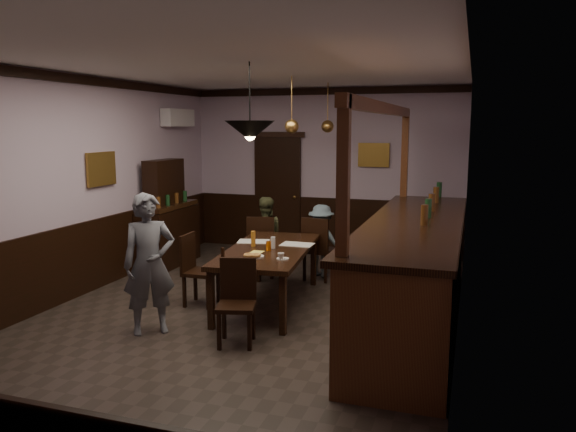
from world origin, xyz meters
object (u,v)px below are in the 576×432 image
at_px(sideboard, 168,223).
at_px(bar_counter, 415,268).
at_px(dining_table, 268,253).
at_px(chair_side, 196,266).
at_px(person_seated_right, 321,241).
at_px(pendant_brass_far, 328,127).
at_px(pendant_iron, 250,131).
at_px(pendant_brass_mid, 292,127).
at_px(chair_near, 237,297).
at_px(person_seated_left, 265,235).
at_px(chair_far_right, 317,246).
at_px(person_standing, 149,264).
at_px(coffee_cup, 281,256).
at_px(soda_can, 269,246).
at_px(chair_far_left, 261,244).

distance_m(sideboard, bar_counter, 4.48).
distance_m(dining_table, chair_side, 0.96).
height_order(person_seated_right, pendant_brass_far, pendant_brass_far).
bearing_deg(dining_table, pendant_iron, -83.82).
distance_m(person_seated_right, sideboard, 2.63).
relative_size(sideboard, pendant_brass_mid, 2.17).
distance_m(chair_near, sideboard, 3.74).
distance_m(person_seated_left, person_seated_right, 0.90).
xyz_separation_m(chair_far_right, person_seated_left, (-0.91, 0.18, 0.08)).
relative_size(chair_side, person_standing, 0.59).
bearing_deg(pendant_iron, dining_table, 96.18).
distance_m(chair_far_right, chair_near, 2.64).
bearing_deg(coffee_cup, dining_table, 116.84).
bearing_deg(chair_far_right, bar_counter, 144.23).
bearing_deg(bar_counter, soda_can, -177.72).
relative_size(chair_far_left, person_seated_left, 0.79).
bearing_deg(pendant_brass_far, chair_far_right, -83.09).
xyz_separation_m(dining_table, pendant_brass_far, (0.17, 2.33, 1.61)).
bearing_deg(dining_table, pendant_brass_mid, 91.56).
bearing_deg(bar_counter, pendant_brass_mid, 149.51).
bearing_deg(person_standing, chair_far_right, 26.01).
bearing_deg(dining_table, person_seated_left, 112.37).
bearing_deg(pendant_brass_far, soda_can, -92.81).
distance_m(chair_side, pendant_brass_far, 3.35).
distance_m(chair_side, coffee_cup, 1.33).
relative_size(chair_far_left, chair_side, 1.03).
bearing_deg(sideboard, pendant_brass_mid, -10.31).
height_order(chair_far_right, chair_side, chair_far_right).
xyz_separation_m(chair_far_left, sideboard, (-1.77, 0.26, 0.18)).
bearing_deg(chair_far_right, dining_table, 82.64).
xyz_separation_m(chair_side, sideboard, (-1.44, 1.77, 0.20)).
bearing_deg(person_seated_left, bar_counter, 126.47).
height_order(person_seated_left, person_seated_right, person_seated_left).
bearing_deg(pendant_iron, bar_counter, 22.57).
distance_m(bar_counter, pendant_brass_far, 3.36).
distance_m(chair_far_right, coffee_cup, 1.89).
bearing_deg(pendant_brass_mid, chair_far_left, 163.55).
xyz_separation_m(person_seated_left, pendant_iron, (0.70, -2.29, 1.65)).
bearing_deg(chair_far_left, pendant_brass_far, -139.86).
height_order(dining_table, pendant_brass_mid, pendant_brass_mid).
distance_m(coffee_cup, soda_can, 0.54).
height_order(chair_far_right, soda_can, chair_far_right).
height_order(chair_side, sideboard, sideboard).
distance_m(chair_far_left, person_seated_left, 0.29).
distance_m(person_seated_left, soda_can, 1.76).
relative_size(chair_near, soda_can, 7.56).
bearing_deg(person_seated_right, dining_table, 90.17).
distance_m(dining_table, person_seated_right, 1.62).
distance_m(chair_side, pendant_iron, 2.07).
height_order(dining_table, person_standing, person_standing).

